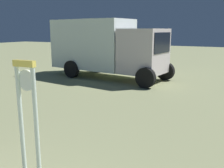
# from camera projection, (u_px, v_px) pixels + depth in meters

# --- Properties ---
(standing_clock) EXTENTS (0.40, 0.11, 2.03)m
(standing_clock) POSITION_uv_depth(u_px,v_px,m) (28.00, 111.00, 3.98)
(standing_clock) COLOR white
(standing_clock) RESTS_ON ground_plane
(box_truck_near) EXTENTS (6.58, 3.03, 3.01)m
(box_truck_near) POSITION_uv_depth(u_px,v_px,m) (105.00, 46.00, 13.11)
(box_truck_near) COLOR white
(box_truck_near) RESTS_ON ground_plane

